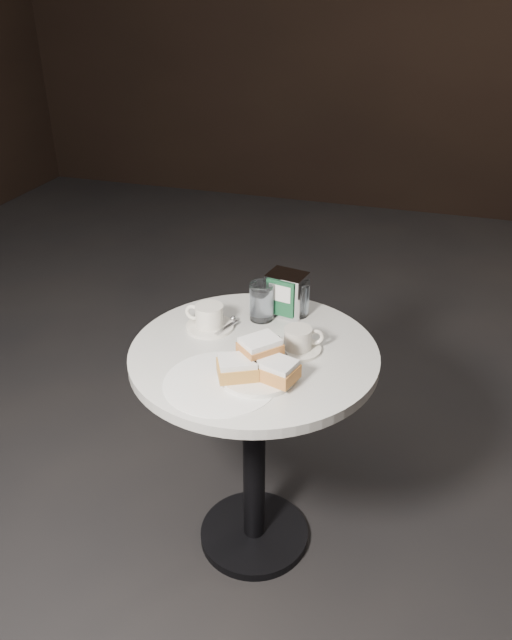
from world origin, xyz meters
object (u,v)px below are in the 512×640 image
object	(u,v)px
beignet_plate	(258,366)
napkin_dispenser	(287,294)
cafe_table	(254,407)
water_glass_left	(262,302)
coffee_cup_right	(298,341)
water_glass_right	(298,298)
coffee_cup_left	(209,318)

from	to	relation	value
beignet_plate	napkin_dispenser	size ratio (longest dim) A/B	1.74
cafe_table	water_glass_left	size ratio (longest dim) A/B	6.30
coffee_cup_right	water_glass_right	distance (m)	0.21
napkin_dispenser	coffee_cup_left	bearing A→B (deg)	-130.55
coffee_cup_right	napkin_dispenser	xyz separation A→B (m)	(-0.09, 0.20, 0.04)
beignet_plate	cafe_table	bearing A→B (deg)	111.64
cafe_table	coffee_cup_left	bearing A→B (deg)	154.18
cafe_table	coffee_cup_left	world-z (taller)	coffee_cup_left
napkin_dispenser	coffee_cup_right	bearing A→B (deg)	-55.89
coffee_cup_right	cafe_table	bearing A→B (deg)	173.62
beignet_plate	coffee_cup_right	xyz separation A→B (m)	(0.07, 0.16, -0.01)
water_glass_left	water_glass_right	world-z (taller)	water_glass_left
water_glass_right	beignet_plate	bearing A→B (deg)	-92.37
coffee_cup_left	water_glass_left	world-z (taller)	water_glass_left
water_glass_right	napkin_dispenser	size ratio (longest dim) A/B	0.86
cafe_table	coffee_cup_right	xyz separation A→B (m)	(0.12, 0.04, 0.23)
beignet_plate	water_glass_left	size ratio (longest dim) A/B	1.95
coffee_cup_right	napkin_dispenser	world-z (taller)	napkin_dispenser
beignet_plate	water_glass_right	world-z (taller)	water_glass_right
beignet_plate	water_glass_left	bearing A→B (deg)	105.00
coffee_cup_right	coffee_cup_left	bearing A→B (deg)	148.11
water_glass_left	water_glass_right	distance (m)	0.11
cafe_table	water_glass_left	xyz separation A→B (m)	(-0.03, 0.18, 0.26)
coffee_cup_left	coffee_cup_right	world-z (taller)	coffee_cup_left
coffee_cup_left	water_glass_left	distance (m)	0.17
beignet_plate	coffee_cup_right	distance (m)	0.18
water_glass_right	coffee_cup_right	bearing A→B (deg)	-75.43
coffee_cup_left	napkin_dispenser	bearing A→B (deg)	42.53
water_glass_left	water_glass_right	xyz separation A→B (m)	(0.10, 0.06, -0.00)
beignet_plate	water_glass_right	distance (m)	0.37
beignet_plate	napkin_dispenser	world-z (taller)	napkin_dispenser
beignet_plate	coffee_cup_right	world-z (taller)	beignet_plate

